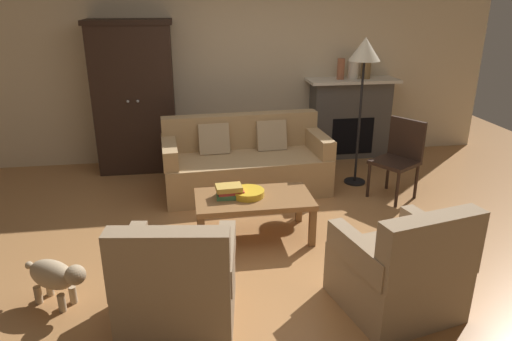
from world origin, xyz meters
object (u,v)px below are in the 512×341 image
object	(u,v)px
fireplace	(349,117)
mantel_vase_terracotta	(341,69)
fruit_bowl	(248,193)
armchair_near_left	(178,286)
couch	(245,164)
book_stack	(229,191)
coffee_table	(254,202)
armchair_near_right	(400,272)
side_chair_wooden	(400,154)
dog	(55,276)
mantel_vase_cream	(353,68)
floor_lamp	(364,58)
mantel_vase_bronze	(366,70)
armoire	(135,97)

from	to	relation	value
fireplace	mantel_vase_terracotta	xyz separation A→B (m)	(-0.18, -0.02, 0.69)
fruit_bowl	armchair_near_left	xyz separation A→B (m)	(-0.66, -1.23, -0.14)
couch	book_stack	bearing A→B (deg)	-104.61
fruit_bowl	mantel_vase_terracotta	xyz separation A→B (m)	(1.59, 2.19, 0.81)
coffee_table	armchair_near_right	distance (m)	1.55
armchair_near_right	side_chair_wooden	size ratio (longest dim) A/B	1.02
couch	dog	xyz separation A→B (m)	(-1.70, -2.03, -0.07)
mantel_vase_cream	side_chair_wooden	bearing A→B (deg)	-87.39
coffee_table	armchair_near_right	world-z (taller)	armchair_near_right
armchair_near_left	floor_lamp	bearing A→B (deg)	47.72
fruit_bowl	mantel_vase_bronze	bearing A→B (deg)	48.30
mantel_vase_bronze	armchair_near_right	world-z (taller)	mantel_vase_bronze
fireplace	armchair_near_left	bearing A→B (deg)	-125.33
mantel_vase_terracotta	dog	xyz separation A→B (m)	(-3.16, -3.04, -1.02)
side_chair_wooden	floor_lamp	xyz separation A→B (m)	(-0.33, 0.46, 1.02)
coffee_table	side_chair_wooden	bearing A→B (deg)	22.13
couch	fruit_bowl	world-z (taller)	couch
couch	mantel_vase_bronze	size ratio (longest dim) A/B	8.49
fireplace	couch	bearing A→B (deg)	-147.97
fireplace	book_stack	distance (m)	2.94
mantel_vase_terracotta	side_chair_wooden	bearing A→B (deg)	-80.53
couch	dog	bearing A→B (deg)	-129.94
armoire	armchair_near_right	xyz separation A→B (m)	(2.11, -3.42, -0.65)
fruit_bowl	book_stack	size ratio (longest dim) A/B	1.15
fruit_bowl	coffee_table	bearing A→B (deg)	-24.85
armchair_near_right	dog	world-z (taller)	armchair_near_right
floor_lamp	dog	bearing A→B (deg)	-146.84
mantel_vase_cream	armoire	bearing A→B (deg)	-178.83
fireplace	armchair_near_left	distance (m)	4.22
book_stack	fruit_bowl	bearing A→B (deg)	-0.57
floor_lamp	mantel_vase_cream	bearing A→B (deg)	75.69
armoire	mantel_vase_terracotta	distance (m)	2.79
mantel_vase_cream	armchair_near_right	bearing A→B (deg)	-103.50
couch	armchair_near_right	bearing A→B (deg)	-72.00
fruit_bowl	floor_lamp	distance (m)	2.19
fireplace	dog	world-z (taller)	fireplace
side_chair_wooden	fruit_bowl	bearing A→B (deg)	-159.02
floor_lamp	dog	xyz separation A→B (m)	(-3.08, -2.01, -1.28)
fruit_bowl	mantel_vase_cream	distance (m)	2.93
armchair_near_right	fireplace	bearing A→B (deg)	76.56
mantel_vase_bronze	side_chair_wooden	size ratio (longest dim) A/B	0.26
coffee_table	dog	xyz separation A→B (m)	(-1.62, -0.83, -0.12)
fruit_bowl	book_stack	bearing A→B (deg)	179.43
mantel_vase_terracotta	floor_lamp	bearing A→B (deg)	-94.55
book_stack	mantel_vase_cream	xyz separation A→B (m)	(1.95, 2.19, 0.78)
couch	armchair_near_left	xyz separation A→B (m)	(-0.79, -2.41, -0.00)
fruit_bowl	side_chair_wooden	size ratio (longest dim) A/B	0.34
fireplace	mantel_vase_terracotta	world-z (taller)	mantel_vase_terracotta
fruit_bowl	armchair_near_right	size ratio (longest dim) A/B	0.33
mantel_vase_bronze	side_chair_wooden	distance (m)	1.65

